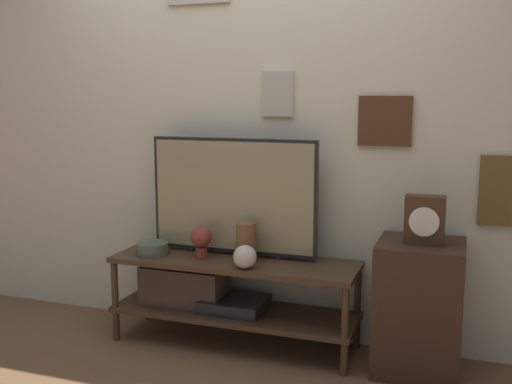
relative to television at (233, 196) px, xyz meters
name	(u,v)px	position (x,y,z in m)	size (l,w,h in m)	color
ground_plane	(218,361)	(0.04, -0.35, -0.86)	(12.00, 12.00, 0.00)	brown
wall_back	(251,110)	(0.05, 0.17, 0.49)	(6.40, 0.08, 2.70)	beige
media_console	(216,289)	(-0.08, -0.09, -0.54)	(1.43, 0.43, 0.51)	#422D1E
television	(233,196)	(0.00, 0.00, 0.00)	(1.01, 0.05, 0.69)	black
vase_wide_bowl	(152,249)	(-0.46, -0.16, -0.32)	(0.19, 0.19, 0.07)	#4C5647
vase_tall_ceramic	(246,242)	(0.12, -0.10, -0.24)	(0.11, 0.11, 0.22)	brown
vase_round_glass	(245,257)	(0.16, -0.24, -0.29)	(0.13, 0.13, 0.13)	beige
decorative_bust	(201,239)	(-0.15, -0.12, -0.24)	(0.13, 0.13, 0.19)	brown
side_table	(419,307)	(1.07, -0.09, -0.52)	(0.44, 0.43, 0.70)	#382319
mantel_clock	(425,220)	(1.09, -0.11, -0.04)	(0.20, 0.11, 0.25)	#422819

